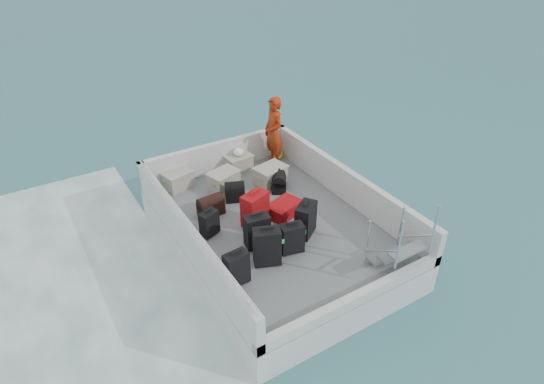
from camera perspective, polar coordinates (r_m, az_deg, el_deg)
The scene contains 23 objects.
ground at distance 9.14m, azimuth 0.15°, elevation -7.09°, with size 160.00×160.00×0.00m, color #1D5265.
wake_foam at distance 8.43m, azimuth -30.33°, elevation -17.07°, with size 10.00×10.00×0.00m, color white.
ferry_hull at distance 8.95m, azimuth 0.15°, elevation -5.61°, with size 3.60×5.00×0.60m, color silver.
deck at distance 8.77m, azimuth 0.15°, elevation -4.01°, with size 3.30×4.70×0.02m, color slate.
deck_fittings at distance 8.48m, azimuth 3.29°, elevation -2.30°, with size 3.60×5.00×0.90m.
suitcase_0 at distance 7.32m, azimuth -4.46°, elevation -9.61°, with size 0.39×0.22×0.61m, color black.
suitcase_2 at distance 8.41m, azimuth -7.87°, elevation -3.94°, with size 0.34×0.20×0.50m, color black.
suitcase_3 at distance 7.64m, azimuth -0.64°, elevation -6.94°, with size 0.46×0.27×0.70m, color black.
suitcase_4 at distance 8.03m, azimuth -1.87°, elevation -4.97°, with size 0.44×0.26×0.64m, color black.
suitcase_5 at distance 8.53m, azimuth -2.14°, elevation -2.26°, with size 0.50×0.30×0.69m, color #9F0C14.
suitcase_6 at distance 7.94m, azimuth 2.50°, elevation -5.88°, with size 0.41×0.24×0.57m, color black.
suitcase_7 at distance 8.31m, azimuth 4.24°, elevation -3.54°, with size 0.47×0.27×0.66m, color black.
suitcase_8 at distance 8.94m, azimuth 1.50°, elevation -2.10°, with size 0.44×0.67×0.27m, color #9F0C14.
duffel_0 at distance 9.01m, azimuth -7.68°, elevation -1.89°, with size 0.49×0.30×0.32m, color black, non-canonical shape.
duffel_1 at distance 9.39m, azimuth -4.68°, elevation -0.13°, with size 0.39×0.30×0.32m, color black, non-canonical shape.
duffel_2 at distance 9.68m, azimuth 0.89°, elevation 1.05°, with size 0.41×0.30×0.32m, color black, non-canonical shape.
crate_0 at distance 9.98m, azimuth -11.66°, elevation 1.47°, with size 0.58×0.40×0.35m, color #AFA798.
crate_1 at distance 9.80m, azimuth -6.07°, elevation 1.44°, with size 0.61×0.42×0.37m, color #AFA798.
crate_2 at distance 10.47m, azimuth -4.19°, elevation 3.63°, with size 0.56×0.39×0.34m, color #AFA798.
crate_3 at distance 9.90m, azimuth -0.18°, elevation 2.05°, with size 0.64×0.44×0.38m, color #AFA798.
yellow_bag at distance 10.94m, azimuth 0.57°, elevation 4.71°, with size 0.28×0.26×0.22m, color yellow.
white_bag at distance 10.35m, azimuth -4.24°, elevation 4.89°, with size 0.24×0.24×0.18m, color white.
passenger at distance 10.37m, azimuth 0.20°, elevation 7.49°, with size 0.61×0.39×1.65m, color red.
Camera 1 is at (-3.71, -6.00, 5.81)m, focal length 30.00 mm.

